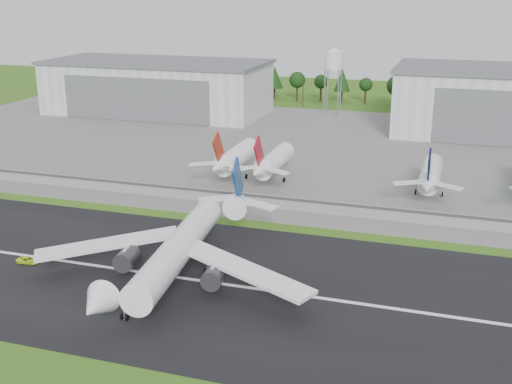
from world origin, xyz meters
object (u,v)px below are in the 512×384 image
(parked_jet_red_b, at_px, (271,162))
(parked_jet_navy, at_px, (430,176))
(parked_jet_red_a, at_px, (233,158))
(main_airliner, at_px, (177,256))
(ground_vehicle, at_px, (28,260))

(parked_jet_red_b, distance_m, parked_jet_navy, 44.08)
(parked_jet_red_a, height_order, parked_jet_navy, parked_jet_red_a)
(main_airliner, xyz_separation_m, parked_jet_red_b, (-1.22, 66.98, 1.17))
(main_airliner, distance_m, parked_jet_red_a, 68.22)
(ground_vehicle, xyz_separation_m, parked_jet_red_a, (19.49, 69.68, 5.54))
(parked_jet_red_b, xyz_separation_m, parked_jet_navy, (44.08, -0.01, -0.07))
(main_airliner, bearing_deg, parked_jet_red_b, -95.56)
(parked_jet_red_a, relative_size, parked_jet_red_b, 1.00)
(ground_vehicle, xyz_separation_m, parked_jet_navy, (75.08, 69.63, 5.25))
(main_airliner, height_order, parked_jet_red_b, main_airliner)
(main_airliner, distance_m, ground_vehicle, 32.60)
(parked_jet_red_a, distance_m, parked_jet_red_b, 11.52)
(parked_jet_navy, bearing_deg, parked_jet_red_b, 179.98)
(parked_jet_red_a, bearing_deg, parked_jet_red_b, -0.16)
(ground_vehicle, xyz_separation_m, parked_jet_red_b, (31.01, 69.65, 5.32))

